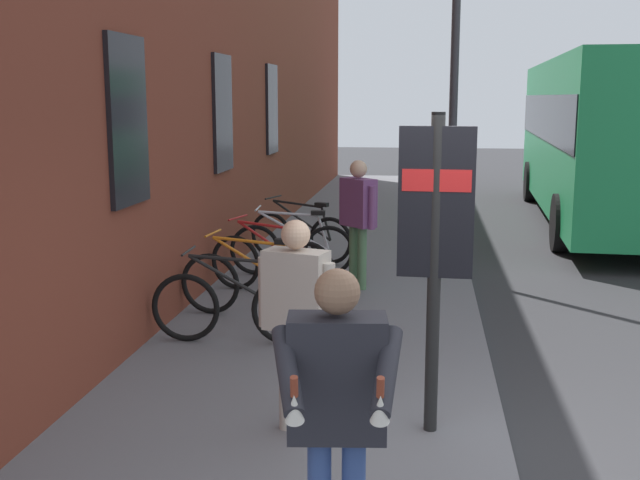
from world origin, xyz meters
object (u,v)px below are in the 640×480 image
object	(u,v)px
bicycle_beside_lamp	(301,236)
pedestrian_near_bus	(296,304)
bicycle_mid_rack	(254,284)
bicycle_leaning_wall	(292,248)
bicycle_nearest_sign	(236,306)
tourist_with_hotdogs	(337,398)
pedestrian_crossing_street	(358,211)
city_bus	(606,131)
street_lamp	(455,48)
bicycle_by_door	(272,264)
transit_info_sign	(436,223)

from	to	relation	value
bicycle_beside_lamp	pedestrian_near_bus	xyz separation A→B (m)	(-6.19, -0.96, 0.60)
bicycle_mid_rack	bicycle_leaning_wall	world-z (taller)	same
bicycle_nearest_sign	bicycle_leaning_wall	bearing A→B (deg)	-0.81
bicycle_leaning_wall	tourist_with_hotdogs	distance (m)	7.26
pedestrian_crossing_street	city_bus	bearing A→B (deg)	-33.54
street_lamp	bicycle_mid_rack	bearing A→B (deg)	141.69
bicycle_nearest_sign	city_bus	distance (m)	10.97
pedestrian_near_bus	tourist_with_hotdogs	bearing A→B (deg)	-164.71
pedestrian_near_bus	bicycle_leaning_wall	bearing A→B (deg)	10.06
bicycle_beside_lamp	city_bus	distance (m)	7.74
bicycle_by_door	transit_info_sign	size ratio (longest dim) A/B	0.72
bicycle_nearest_sign	tourist_with_hotdogs	xyz separation A→B (m)	(-3.94, -1.49, 0.66)
bicycle_beside_lamp	city_bus	world-z (taller)	city_bus
bicycle_by_door	bicycle_beside_lamp	world-z (taller)	same
transit_info_sign	city_bus	distance (m)	11.79
bicycle_nearest_sign	transit_info_sign	size ratio (longest dim) A/B	0.74
bicycle_leaning_wall	bicycle_beside_lamp	distance (m)	1.01
bicycle_by_door	pedestrian_crossing_street	size ratio (longest dim) A/B	1.01
tourist_with_hotdogs	pedestrian_near_bus	bearing A→B (deg)	15.29
city_bus	tourist_with_hotdogs	size ratio (longest dim) A/B	6.27
bicycle_leaning_wall	city_bus	bearing A→B (deg)	-41.66
bicycle_nearest_sign	bicycle_beside_lamp	bearing A→B (deg)	-0.01
bicycle_nearest_sign	bicycle_beside_lamp	size ratio (longest dim) A/B	1.05
bicycle_by_door	bicycle_nearest_sign	bearing A→B (deg)	-178.80
bicycle_by_door	bicycle_mid_rack	bearing A→B (deg)	-179.61
bicycle_nearest_sign	street_lamp	size ratio (longest dim) A/B	0.33
transit_info_sign	city_bus	size ratio (longest dim) A/B	0.23
bicycle_beside_lamp	pedestrian_crossing_street	xyz separation A→B (m)	(-1.64, -1.03, 0.65)
bicycle_beside_lamp	transit_info_sign	distance (m)	6.46
bicycle_beside_lamp	pedestrian_near_bus	size ratio (longest dim) A/B	1.04
bicycle_mid_rack	street_lamp	bearing A→B (deg)	-38.31
bicycle_by_door	transit_info_sign	distance (m)	4.62
bicycle_beside_lamp	bicycle_by_door	bearing A→B (deg)	178.76
pedestrian_crossing_street	street_lamp	world-z (taller)	street_lamp
bicycle_beside_lamp	tourist_with_hotdogs	bearing A→B (deg)	-169.60
pedestrian_near_bus	bicycle_by_door	bearing A→B (deg)	13.74
transit_info_sign	city_bus	world-z (taller)	city_bus
bicycle_nearest_sign	bicycle_leaning_wall	distance (m)	3.15
bicycle_beside_lamp	street_lamp	world-z (taller)	street_lamp
bicycle_mid_rack	street_lamp	world-z (taller)	street_lamp
bicycle_beside_lamp	tourist_with_hotdogs	world-z (taller)	tourist_with_hotdogs
street_lamp	bicycle_leaning_wall	bearing A→B (deg)	108.60
bicycle_nearest_sign	pedestrian_crossing_street	bearing A→B (deg)	-22.25
street_lamp	bicycle_nearest_sign	bearing A→B (deg)	149.87
bicycle_nearest_sign	street_lamp	world-z (taller)	street_lamp
bicycle_nearest_sign	bicycle_leaning_wall	world-z (taller)	same
pedestrian_crossing_street	tourist_with_hotdogs	distance (m)	6.47
tourist_with_hotdogs	street_lamp	world-z (taller)	street_lamp
transit_info_sign	pedestrian_near_bus	size ratio (longest dim) A/B	1.48
bicycle_beside_lamp	pedestrian_near_bus	distance (m)	6.29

